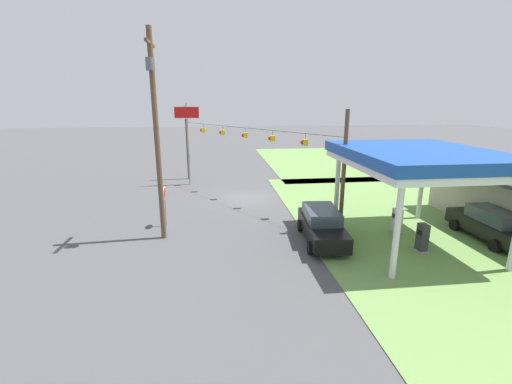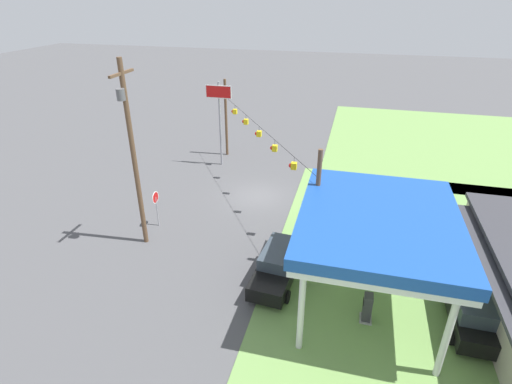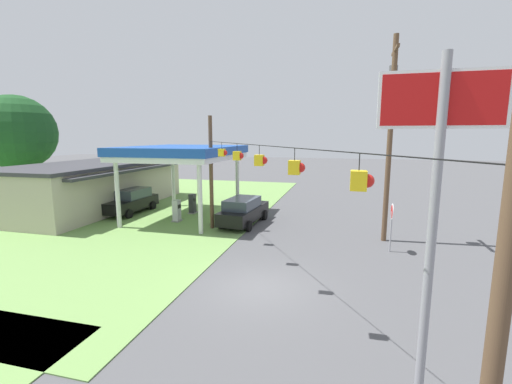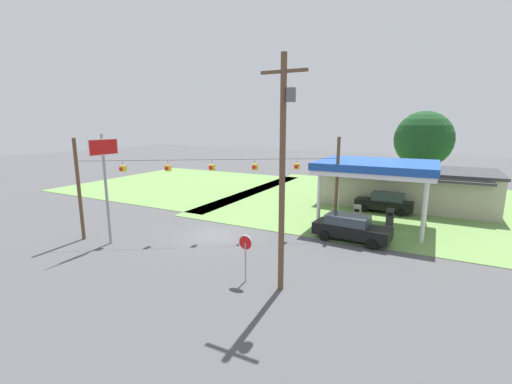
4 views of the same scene
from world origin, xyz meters
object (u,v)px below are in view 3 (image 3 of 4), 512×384
Objects in this scene: fuel_pump_near at (177,212)px; car_at_pumps_front at (243,211)px; tree_behind_station at (16,133)px; stop_sign_roadside at (392,217)px; stop_sign_overhead at (437,170)px; fuel_pump_far at (193,204)px; gas_station_store at (96,185)px; car_at_pumps_rear at (131,201)px; utility_pole_main at (390,130)px; gas_station_canopy at (183,154)px.

car_at_pumps_front is (0.49, -4.64, 0.22)m from fuel_pump_near.
fuel_pump_near is 0.16× the size of tree_behind_station.
stop_sign_roadside is 0.34× the size of stop_sign_overhead.
gas_station_store is at bearing 88.35° from fuel_pump_far.
car_at_pumps_front is at bearing 84.00° from car_at_pumps_rear.
stop_sign_overhead is (-14.26, -8.09, 4.28)m from car_at_pumps_front.
car_at_pumps_rear reaches higher than fuel_pump_near.
car_at_pumps_front is (-2.03, -4.64, 0.22)m from fuel_pump_far.
utility_pole_main reaches higher than stop_sign_roadside.
tree_behind_station is (17.57, 30.28, 0.91)m from stop_sign_overhead.
fuel_pump_near is 13.79m from stop_sign_roadside.
car_at_pumps_rear is (1.56, 4.65, 0.24)m from fuel_pump_near.
gas_station_canopy is 4.11m from fuel_pump_far.
fuel_pump_near is at bearing -102.24° from tree_behind_station.
utility_pole_main is (-0.91, -13.34, 5.43)m from fuel_pump_near.
tree_behind_station reaches higher than fuel_pump_far.
fuel_pump_near is at bearing 100.93° from car_at_pumps_front.
utility_pole_main reaches higher than tree_behind_station.
car_at_pumps_front is at bearing 80.83° from utility_pole_main.
tree_behind_station reaches higher than stop_sign_overhead.
gas_station_canopy is 5.78× the size of fuel_pump_far.
gas_station_canopy is 5.78× the size of fuel_pump_near.
stop_sign_roadside is at bearing 76.78° from car_at_pumps_rear.
gas_station_store reaches higher than stop_sign_roadside.
fuel_pump_near is (-1.26, -0.00, -3.91)m from gas_station_canopy.
utility_pole_main reaches higher than fuel_pump_far.
utility_pole_main is 1.17× the size of tree_behind_station.
stop_sign_roadside is at bearing -3.75° from stop_sign_overhead.
gas_station_store is 2.99× the size of car_at_pumps_front.
tree_behind_station is at bearing 86.36° from car_at_pumps_front.
stop_sign_overhead is at bearing 177.27° from utility_pole_main.
car_at_pumps_rear is 18.89m from utility_pole_main.
fuel_pump_far is (2.52, 0.00, 0.00)m from fuel_pump_near.
utility_pole_main reaches higher than car_at_pumps_rear.
stop_sign_roadside is at bearing -111.86° from fuel_pump_far.
fuel_pump_near is 0.30× the size of car_at_pumps_rear.
fuel_pump_far is 14.81m from utility_pole_main.
stop_sign_roadside is 11.43m from stop_sign_overhead.
gas_station_canopy is at bearing 80.76° from utility_pole_main.
stop_sign_overhead is 12.90m from utility_pole_main.
car_at_pumps_rear is 14.08m from tree_behind_station.
stop_sign_overhead is (-15.32, -17.38, 4.26)m from car_at_pumps_rear.
fuel_pump_far is at bearing -0.08° from gas_station_canopy.
gas_station_store is at bearing 72.28° from fuel_pump_near.
gas_station_store is at bearing 85.14° from car_at_pumps_front.
gas_station_canopy is 14.35m from stop_sign_roadside.
fuel_pump_far is 0.16× the size of tree_behind_station.
car_at_pumps_rear is 0.53× the size of tree_behind_station.
gas_station_canopy is 17.80m from tree_behind_station.
stop_sign_roadside is 0.26× the size of tree_behind_station.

